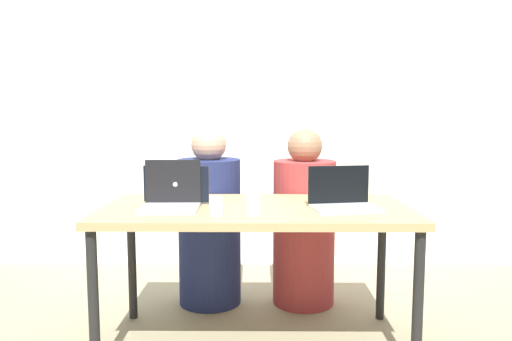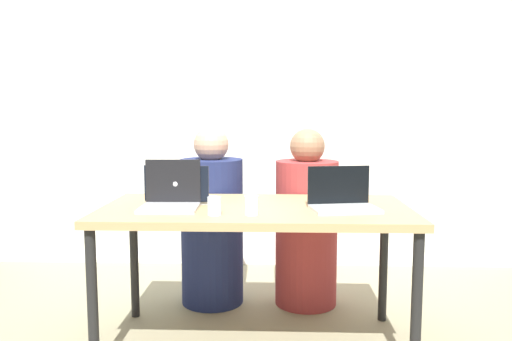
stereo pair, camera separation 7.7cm
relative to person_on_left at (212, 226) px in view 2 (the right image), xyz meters
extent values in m
cube|color=white|center=(0.31, 0.87, 0.80)|extent=(4.50, 0.10, 2.62)
cube|color=tan|center=(0.31, -0.61, 0.22)|extent=(1.60, 0.80, 0.04)
cylinder|color=black|center=(-0.44, -0.95, -0.15)|extent=(0.05, 0.05, 0.72)
cylinder|color=black|center=(1.06, -0.95, -0.15)|extent=(0.05, 0.05, 0.72)
cylinder|color=black|center=(-0.44, -0.26, -0.15)|extent=(0.05, 0.05, 0.72)
cylinder|color=black|center=(1.06, -0.26, -0.15)|extent=(0.05, 0.05, 0.72)
cylinder|color=navy|center=(0.00, 0.00, -0.04)|extent=(0.46, 0.46, 0.95)
sphere|color=tan|center=(0.00, 0.00, 0.53)|extent=(0.22, 0.22, 0.22)
cylinder|color=#A03434|center=(0.61, 0.00, -0.04)|extent=(0.46, 0.46, 0.94)
sphere|color=#997051|center=(0.61, 0.00, 0.52)|extent=(0.22, 0.22, 0.22)
cube|color=silver|center=(0.76, -0.71, 0.25)|extent=(0.36, 0.27, 0.02)
cube|color=black|center=(0.74, -0.60, 0.36)|extent=(0.32, 0.07, 0.20)
sphere|color=white|center=(0.73, -0.58, 0.36)|extent=(0.04, 0.04, 0.04)
cube|color=#B6B8BA|center=(-0.12, -0.71, 0.25)|extent=(0.29, 0.25, 0.02)
cube|color=black|center=(-0.13, -0.59, 0.37)|extent=(0.29, 0.02, 0.22)
sphere|color=white|center=(-0.13, -0.57, 0.37)|extent=(0.04, 0.04, 0.04)
cube|color=#AEB3B2|center=(-0.11, -0.46, 0.25)|extent=(0.37, 0.24, 0.02)
cube|color=black|center=(-0.12, -0.57, 0.36)|extent=(0.35, 0.04, 0.19)
sphere|color=white|center=(-0.12, -0.58, 0.36)|extent=(0.03, 0.03, 0.03)
cylinder|color=silver|center=(0.30, -0.82, 0.29)|extent=(0.07, 0.07, 0.09)
cylinder|color=silver|center=(0.30, -0.82, 0.27)|extent=(0.06, 0.06, 0.05)
cylinder|color=silver|center=(0.12, -0.83, 0.29)|extent=(0.07, 0.07, 0.09)
cylinder|color=silver|center=(0.12, -0.83, 0.27)|extent=(0.06, 0.06, 0.05)
camera|label=1|loc=(0.33, -3.17, 0.73)|focal=35.00mm
camera|label=2|loc=(0.41, -3.17, 0.73)|focal=35.00mm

